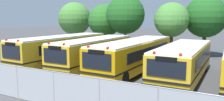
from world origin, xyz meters
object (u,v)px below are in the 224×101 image
object	(u,v)px
school_bus_0	(62,48)
tree_4	(207,17)
tree_3	(171,19)
school_bus_1	(95,51)
school_bus_2	(135,54)
tree_1	(103,21)
school_bus_3	(184,60)
tree_0	(75,19)
tree_2	(125,15)

from	to	relation	value
school_bus_0	tree_4	world-z (taller)	tree_4
tree_3	school_bus_1	bearing A→B (deg)	-118.98
school_bus_0	school_bus_1	xyz separation A→B (m)	(3.63, 0.03, -0.05)
school_bus_2	tree_1	distance (m)	12.46
school_bus_1	tree_4	bearing A→B (deg)	-128.00
school_bus_0	school_bus_3	distance (m)	11.27
school_bus_0	tree_3	world-z (taller)	tree_3
tree_0	tree_3	size ratio (longest dim) A/B	1.09
school_bus_3	tree_2	xyz separation A→B (m)	(-8.90, 8.95, 3.34)
school_bus_2	tree_4	size ratio (longest dim) A/B	1.68
school_bus_0	tree_2	xyz separation A→B (m)	(2.36, 8.84, 3.22)
school_bus_2	tree_1	size ratio (longest dim) A/B	1.85
school_bus_1	school_bus_3	xyz separation A→B (m)	(7.64, -0.13, -0.07)
school_bus_2	tree_1	xyz separation A→B (m)	(-8.23, 9.01, 2.53)
school_bus_1	school_bus_3	size ratio (longest dim) A/B	1.04
tree_3	tree_4	xyz separation A→B (m)	(3.34, 2.24, 0.23)
tree_2	school_bus_2	bearing A→B (deg)	-60.10
school_bus_2	tree_2	bearing A→B (deg)	-58.65
school_bus_3	tree_2	bearing A→B (deg)	-45.37
tree_0	tree_3	distance (m)	14.29
school_bus_3	tree_1	size ratio (longest dim) A/B	1.64
tree_2	school_bus_3	bearing A→B (deg)	-45.14
tree_0	school_bus_3	bearing A→B (deg)	-29.93
tree_0	tree_2	distance (m)	8.45
tree_0	tree_1	distance (m)	5.18
school_bus_2	tree_4	bearing A→B (deg)	-110.56
tree_3	school_bus_0	bearing A→B (deg)	-134.75
school_bus_3	tree_4	distance (m)	11.05
school_bus_2	school_bus_3	distance (m)	3.93
school_bus_2	tree_1	bearing A→B (deg)	-46.12
tree_1	tree_2	distance (m)	3.35
tree_2	tree_4	distance (m)	9.31
tree_1	tree_4	bearing A→B (deg)	6.06
tree_0	tree_2	bearing A→B (deg)	-6.83
school_bus_0	tree_4	size ratio (longest dim) A/B	1.68
school_bus_0	tree_0	bearing A→B (deg)	-56.95
school_bus_3	tree_4	world-z (taller)	tree_4
tree_0	tree_3	world-z (taller)	tree_0
tree_1	school_bus_3	bearing A→B (deg)	-37.39
tree_2	tree_3	distance (m)	5.87
school_bus_1	school_bus_3	world-z (taller)	school_bus_1
school_bus_2	school_bus_3	world-z (taller)	school_bus_2
school_bus_0	school_bus_1	size ratio (longest dim) A/B	1.09
tree_4	tree_2	bearing A→B (deg)	-169.73
school_bus_0	school_bus_3	bearing A→B (deg)	-178.93
school_bus_2	tree_0	xyz separation A→B (m)	(-13.36, 9.67, 2.81)
school_bus_2	school_bus_1	bearing A→B (deg)	3.73
school_bus_2	tree_0	size ratio (longest dim) A/B	1.72
school_bus_0	tree_3	bearing A→B (deg)	-133.14
tree_4	tree_1	bearing A→B (deg)	-173.94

